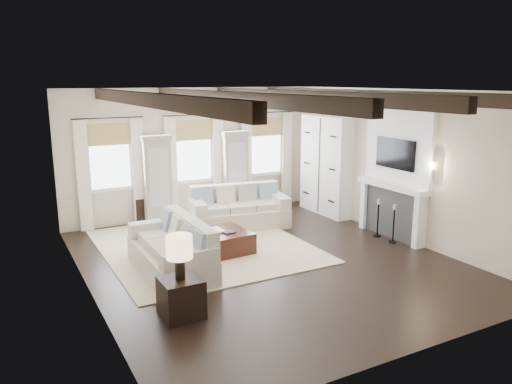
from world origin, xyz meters
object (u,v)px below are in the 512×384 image
sofa_back (238,210)px  side_table_back (142,210)px  side_table_front (181,297)px  ottoman (208,244)px  sofa_left (174,251)px

sofa_back → side_table_back: size_ratio=3.89×
sofa_back → side_table_front: size_ratio=4.12×
sofa_back → ottoman: 2.05m
sofa_left → side_table_back: (0.39, 3.42, -0.07)m
ottoman → side_table_front: (-1.36, -2.23, 0.07)m
sofa_left → side_table_front: sofa_left is taller
sofa_back → sofa_left: (-2.27, -1.99, -0.00)m
sofa_back → ottoman: size_ratio=1.45×
sofa_left → side_table_front: (-0.50, -1.73, -0.09)m
sofa_back → sofa_left: size_ratio=1.07×
ottoman → side_table_back: (-0.47, 2.92, 0.09)m
side_table_front → side_table_back: bearing=80.2°
side_table_back → sofa_back: bearing=-37.3°
ottoman → sofa_left: bearing=-153.6°
sofa_back → side_table_front: bearing=-126.7°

